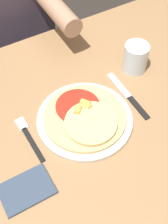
{
  "coord_description": "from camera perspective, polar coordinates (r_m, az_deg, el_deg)",
  "views": [
    {
      "loc": [
        -0.31,
        -0.48,
        1.51
      ],
      "look_at": [
        -0.03,
        0.0,
        0.78
      ],
      "focal_mm": 50.0,
      "sensor_mm": 36.0,
      "label": 1
    }
  ],
  "objects": [
    {
      "name": "ground_plane",
      "position": [
        1.62,
        1.05,
        -16.82
      ],
      "size": [
        8.0,
        8.0,
        0.0
      ],
      "primitive_type": "plane",
      "color": "#2D2823"
    },
    {
      "name": "dining_table",
      "position": [
        1.04,
        1.56,
        -4.34
      ],
      "size": [
        1.22,
        0.89,
        0.74
      ],
      "color": "#9E754C",
      "rests_on": "ground_plane"
    },
    {
      "name": "plate",
      "position": [
        0.94,
        -0.0,
        -1.22
      ],
      "size": [
        0.29,
        0.29,
        0.01
      ],
      "color": "silver",
      "rests_on": "dining_table"
    },
    {
      "name": "pizza",
      "position": [
        0.93,
        0.21,
        -0.86
      ],
      "size": [
        0.25,
        0.25,
        0.04
      ],
      "color": "#DBBC7A",
      "rests_on": "plate"
    },
    {
      "name": "fork",
      "position": [
        0.93,
        -10.09,
        -4.42
      ],
      "size": [
        0.03,
        0.18,
        0.0
      ],
      "color": "black",
      "rests_on": "dining_table"
    },
    {
      "name": "knife",
      "position": [
        1.02,
        8.11,
        2.92
      ],
      "size": [
        0.02,
        0.22,
        0.0
      ],
      "color": "black",
      "rests_on": "dining_table"
    },
    {
      "name": "drinking_glass",
      "position": [
        1.08,
        9.41,
        9.78
      ],
      "size": [
        0.08,
        0.08,
        0.1
      ],
      "color": "silver",
      "rests_on": "dining_table"
    },
    {
      "name": "napkin",
      "position": [
        0.85,
        -10.51,
        -13.79
      ],
      "size": [
        0.14,
        0.1,
        0.01
      ],
      "color": "#38475B",
      "rests_on": "dining_table"
    },
    {
      "name": "person_diner",
      "position": [
        1.45,
        -13.2,
        15.75
      ],
      "size": [
        0.33,
        0.52,
        1.17
      ],
      "color": "#2D2D38",
      "rests_on": "ground_plane"
    }
  ]
}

